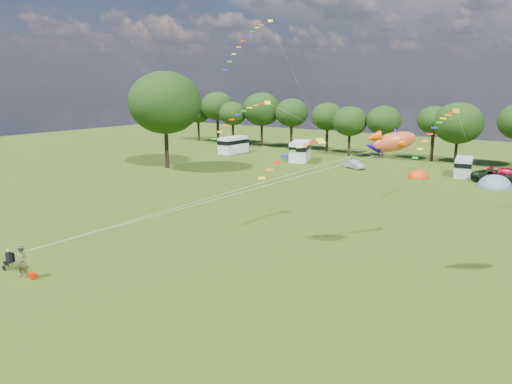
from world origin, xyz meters
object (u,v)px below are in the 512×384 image
Objects in this scene: campervan_b at (300,150)px; tent_orange at (418,177)px; kite_flyer at (22,262)px; car_c at (511,175)px; car_d at (496,177)px; car_b at (354,164)px; fish_kite at (390,142)px; big_tree at (165,103)px; campervan_c at (464,166)px; camp_chair at (9,257)px; campervan_a at (233,144)px; tent_greyblue at (494,187)px.

tent_orange is (19.34, -3.17, -1.56)m from campervan_b.
car_c is at bearing 35.95° from kite_flyer.
car_d is 0.86× the size of campervan_b.
car_d is at bearing -62.97° from car_b.
fish_kite is (-1.14, -37.41, 7.55)m from car_c.
big_tree is 40.96m from kite_flyer.
campervan_b is 1.29× the size of campervan_c.
kite_flyer is 2.03m from camp_chair.
campervan_b is 3.38× the size of kite_flyer.
car_b is 48.17m from camp_chair.
campervan_a reaches higher than car_c.
tent_greyblue is 3.14× the size of camp_chair.
car_c is at bearing 64.12° from camp_chair.
campervan_a is 37.01m from campervan_c.
big_tree reaches higher than camp_chair.
camp_chair is at bearing 152.45° from campervan_c.
campervan_c is 1.63× the size of fish_kite.
kite_flyer is at bearing -10.79° from camp_chair.
fish_kite is at bearing 175.74° from campervan_c.
tent_orange is at bearing 175.61° from tent_greyblue.
campervan_b is (-27.87, 1.02, 0.82)m from car_d.
big_tree is 18.78m from campervan_a.
camp_chair is at bearing -58.99° from big_tree.
campervan_a is 2.91× the size of kite_flyer.
tent_greyblue is at bearing -170.51° from car_d.
big_tree is at bearing 112.41° from car_d.
tent_orange is at bearing -95.57° from campervan_a.
kite_flyer is at bearing 168.60° from car_c.
campervan_c is at bearing 69.81° from camp_chair.
campervan_b is 50.64m from camp_chair.
kite_flyer is (0.60, -48.40, 0.38)m from car_b.
big_tree reaches higher than car_d.
campervan_b is at bearing 95.80° from camp_chair.
tent_orange is 1.48× the size of kite_flyer.
car_c is 0.89× the size of campervan_a.
car_d is at bearing 14.18° from tent_orange.
camp_chair reaches higher than car_b.
big_tree is 9.89× the size of camp_chair.
campervan_b is at bearing 104.21° from car_b.
camp_chair is at bearing 167.23° from campervan_b.
campervan_c is at bearing -87.85° from campervan_a.
tent_greyblue is 50.21m from camp_chair.
car_c is (40.85, 17.75, -8.26)m from big_tree.
car_c is 55.16m from camp_chair.
camp_chair is (-15.18, -51.30, -0.45)m from campervan_c.
tent_greyblue is (28.30, -3.86, -1.56)m from campervan_b.
campervan_b is 2.11× the size of fish_kite.
campervan_c is (-5.63, 0.22, 0.50)m from car_c.
car_b is 0.51× the size of campervan_b.
campervan_a is 55.85m from fish_kite.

